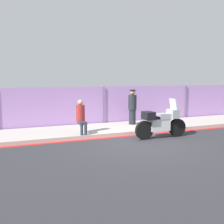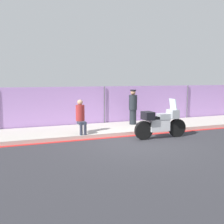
{
  "view_description": "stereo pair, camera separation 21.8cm",
  "coord_description": "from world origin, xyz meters",
  "views": [
    {
      "loc": [
        -4.3,
        -8.14,
        2.29
      ],
      "look_at": [
        -0.24,
        1.98,
        0.88
      ],
      "focal_mm": 42.0,
      "sensor_mm": 36.0,
      "label": 1
    },
    {
      "loc": [
        -4.1,
        -8.21,
        2.29
      ],
      "look_at": [
        -0.24,
        1.98,
        0.88
      ],
      "focal_mm": 42.0,
      "sensor_mm": 36.0,
      "label": 2
    }
  ],
  "objects": [
    {
      "name": "person_seated_on_curb",
      "position": [
        -1.67,
        1.67,
        0.88
      ],
      "size": [
        0.34,
        0.66,
        1.32
      ],
      "color": "#2D3342",
      "rests_on": "sidewalk"
    },
    {
      "name": "sidewalk",
      "position": [
        0.0,
        2.43,
        0.07
      ],
      "size": [
        35.52,
        2.43,
        0.15
      ],
      "color": "#ADA89E",
      "rests_on": "ground_plane"
    },
    {
      "name": "officer_standing",
      "position": [
        1.1,
        2.76,
        0.97
      ],
      "size": [
        0.38,
        0.38,
        1.62
      ],
      "color": "#1E2328",
      "rests_on": "sidewalk"
    },
    {
      "name": "storefront_fence",
      "position": [
        0.0,
        3.73,
        0.95
      ],
      "size": [
        33.75,
        0.17,
        1.91
      ],
      "color": "#AD7FC6",
      "rests_on": "ground_plane"
    },
    {
      "name": "curb_paint_stripe",
      "position": [
        0.0,
        1.12,
        0.0
      ],
      "size": [
        35.52,
        0.18,
        0.01
      ],
      "color": "red",
      "rests_on": "ground_plane"
    },
    {
      "name": "motorcycle",
      "position": [
        1.13,
        0.36,
        0.61
      ],
      "size": [
        2.18,
        0.51,
        1.51
      ],
      "rotation": [
        0.0,
        0.0,
        -0.01
      ],
      "color": "black",
      "rests_on": "ground_plane"
    },
    {
      "name": "ground_plane",
      "position": [
        0.0,
        0.0,
        0.0
      ],
      "size": [
        120.0,
        120.0,
        0.0
      ],
      "primitive_type": "plane",
      "color": "#2D2D33"
    }
  ]
}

